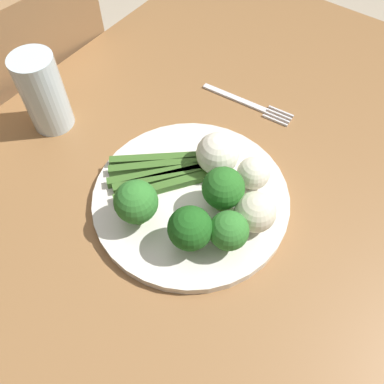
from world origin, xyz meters
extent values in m
cube|color=#B7A88E|center=(0.00, 0.00, -0.01)|extent=(6.00, 6.00, 0.02)
cube|color=olive|center=(0.00, 0.00, 0.72)|extent=(1.17, 0.84, 0.04)
cylinder|color=olive|center=(-0.52, -0.36, 0.35)|extent=(0.07, 0.07, 0.70)
cube|color=#9E754C|center=(-0.06, -0.64, 0.46)|extent=(0.44, 0.44, 0.02)
cube|color=#9E754C|center=(-0.04, -0.46, 0.67)|extent=(0.38, 0.07, 0.40)
cylinder|color=#9E754C|center=(-0.25, -0.79, 0.23)|extent=(0.04, 0.04, 0.45)
cylinder|color=#9E754C|center=(-0.21, -0.45, 0.23)|extent=(0.04, 0.04, 0.45)
cylinder|color=#9E754C|center=(0.13, -0.49, 0.23)|extent=(0.04, 0.04, 0.45)
cylinder|color=silver|center=(0.00, -0.04, 0.75)|extent=(0.28, 0.28, 0.01)
cube|color=#3D6626|center=(-0.02, -0.11, 0.76)|extent=(0.11, 0.12, 0.01)
cube|color=#3D6626|center=(-0.01, -0.11, 0.76)|extent=(0.11, 0.12, 0.01)
cube|color=#3D6626|center=(0.00, -0.10, 0.76)|extent=(0.12, 0.11, 0.01)
cube|color=#3D6626|center=(0.00, -0.09, 0.76)|extent=(0.13, 0.10, 0.01)
cube|color=#3D6626|center=(0.01, -0.08, 0.76)|extent=(0.13, 0.10, 0.01)
cylinder|color=#609E3D|center=(0.03, 0.04, 0.77)|extent=(0.02, 0.02, 0.02)
sphere|color=#337A2D|center=(0.03, 0.04, 0.79)|extent=(0.05, 0.05, 0.05)
cylinder|color=#568E33|center=(-0.01, 0.00, 0.77)|extent=(0.02, 0.02, 0.02)
sphere|color=#286B23|center=(-0.01, 0.00, 0.80)|extent=(0.06, 0.06, 0.06)
cylinder|color=#609E3D|center=(0.07, -0.08, 0.77)|extent=(0.02, 0.02, 0.02)
sphere|color=#337A2D|center=(0.07, -0.08, 0.80)|extent=(0.06, 0.06, 0.06)
cylinder|color=#4C7F2B|center=(0.06, 0.00, 0.77)|extent=(0.02, 0.02, 0.02)
sphere|color=#1E5B1C|center=(0.06, 0.00, 0.80)|extent=(0.06, 0.06, 0.06)
sphere|color=white|center=(-0.06, -0.04, 0.79)|extent=(0.06, 0.06, 0.06)
sphere|color=silver|center=(-0.07, 0.01, 0.78)|extent=(0.05, 0.05, 0.05)
sphere|color=beige|center=(-0.01, 0.05, 0.78)|extent=(0.05, 0.05, 0.05)
cube|color=silver|center=(-0.21, -0.11, 0.74)|extent=(0.02, 0.12, 0.00)
cube|color=silver|center=(-0.21, -0.02, 0.74)|extent=(0.01, 0.05, 0.00)
cube|color=silver|center=(-0.22, -0.02, 0.74)|extent=(0.01, 0.05, 0.00)
cube|color=silver|center=(-0.22, -0.02, 0.74)|extent=(0.01, 0.05, 0.00)
cube|color=silver|center=(-0.23, -0.03, 0.74)|extent=(0.01, 0.05, 0.00)
cylinder|color=silver|center=(0.01, -0.32, 0.81)|extent=(0.07, 0.07, 0.13)
camera|label=1|loc=(0.25, 0.14, 1.23)|focal=37.59mm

